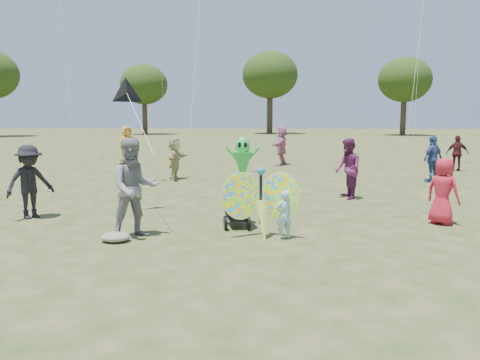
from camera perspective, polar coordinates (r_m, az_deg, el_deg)
name	(u,v)px	position (r m, az deg, el deg)	size (l,w,h in m)	color
ground	(249,256)	(8.05, 1.09, -9.26)	(160.00, 160.00, 0.00)	#51592B
child_girl	(284,215)	(9.06, 5.38, -4.26)	(0.34, 0.23, 0.94)	#9AC1DA
adult_man	(134,188)	(9.30, -12.77, -0.98)	(0.94, 0.74, 1.94)	gray
grey_bag	(116,237)	(9.22, -14.94, -6.73)	(0.56, 0.46, 0.18)	gray
crowd_a	(443,191)	(11.13, 23.50, -1.26)	(0.72, 0.47, 1.46)	red
crowd_b	(30,182)	(11.83, -24.27, -0.21)	(1.10, 0.63, 1.71)	black
crowd_c	(433,159)	(18.10, 22.45, 2.40)	(0.98, 0.41, 1.67)	#314786
crowd_d	(175,158)	(17.56, -7.95, 2.63)	(1.47, 0.47, 1.59)	tan
crowd_e	(348,169)	(13.71, 13.01, 1.37)	(0.85, 0.66, 1.74)	#652152
crowd_g	(127,145)	(23.58, -13.59, 4.15)	(0.92, 0.60, 1.88)	gold
crowd_h	(457,153)	(22.23, 24.97, 2.98)	(0.90, 0.37, 1.53)	#48181C
crowd_j	(281,145)	(22.73, 5.06, 4.22)	(1.75, 0.56, 1.89)	#C67196
jogging_stroller	(238,198)	(10.07, -0.30, -2.19)	(0.62, 1.10, 1.09)	black
butterfly_kite	(262,204)	(9.10, 2.64, -2.92)	(1.74, 0.75, 1.59)	#FF2857
delta_kite_rig	(127,94)	(11.74, -13.60, 10.18)	(1.60, 2.66, 1.75)	black
alien_kite	(243,162)	(14.26, 0.32, 2.22)	(1.12, 0.69, 1.74)	green
tree_line	(288,75)	(52.99, 5.87, 12.66)	(91.78, 33.60, 10.79)	#3A2D21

